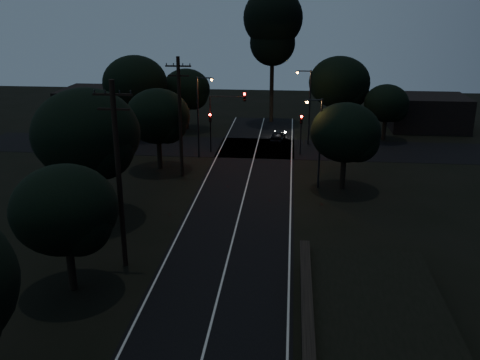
{
  "coord_description": "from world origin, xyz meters",
  "views": [
    {
      "loc": [
        3.59,
        -12.78,
        15.09
      ],
      "look_at": [
        0.0,
        24.0,
        2.5
      ],
      "focal_mm": 40.0,
      "sensor_mm": 36.0,
      "label": 1
    }
  ],
  "objects_px": {
    "signal_right": "(301,127)",
    "streetlight_a": "(200,112)",
    "utility_pole_far": "(180,116)",
    "utility_pole_mid": "(119,174)",
    "streetlight_b": "(308,102)",
    "signal_left": "(210,125)",
    "signal_mast": "(227,111)",
    "tall_pine": "(273,26)",
    "car": "(278,136)",
    "streetlight_c": "(318,137)"
  },
  "relations": [
    {
      "from": "utility_pole_mid",
      "to": "streetlight_b",
      "type": "bearing_deg",
      "value": 68.7
    },
    {
      "from": "streetlight_b",
      "to": "signal_right",
      "type": "bearing_deg",
      "value": -100.0
    },
    {
      "from": "streetlight_c",
      "to": "car",
      "type": "height_order",
      "value": "streetlight_c"
    },
    {
      "from": "utility_pole_far",
      "to": "streetlight_a",
      "type": "distance_m",
      "value": 6.1
    },
    {
      "from": "signal_left",
      "to": "streetlight_b",
      "type": "height_order",
      "value": "streetlight_b"
    },
    {
      "from": "tall_pine",
      "to": "streetlight_c",
      "type": "bearing_deg",
      "value": -79.07
    },
    {
      "from": "utility_pole_mid",
      "to": "signal_left",
      "type": "relative_size",
      "value": 2.68
    },
    {
      "from": "signal_right",
      "to": "utility_pole_mid",
      "type": "bearing_deg",
      "value": -112.99
    },
    {
      "from": "utility_pole_far",
      "to": "streetlight_a",
      "type": "relative_size",
      "value": 1.31
    },
    {
      "from": "utility_pole_far",
      "to": "car",
      "type": "distance_m",
      "value": 16.32
    },
    {
      "from": "utility_pole_mid",
      "to": "signal_right",
      "type": "height_order",
      "value": "utility_pole_mid"
    },
    {
      "from": "tall_pine",
      "to": "signal_left",
      "type": "relative_size",
      "value": 4.01
    },
    {
      "from": "streetlight_c",
      "to": "car",
      "type": "bearing_deg",
      "value": 103.48
    },
    {
      "from": "utility_pole_far",
      "to": "signal_mast",
      "type": "height_order",
      "value": "utility_pole_far"
    },
    {
      "from": "signal_left",
      "to": "signal_mast",
      "type": "bearing_deg",
      "value": 0.13
    },
    {
      "from": "utility_pole_far",
      "to": "car",
      "type": "xyz_separation_m",
      "value": [
        8.17,
        13.26,
        -4.88
      ]
    },
    {
      "from": "signal_right",
      "to": "streetlight_a",
      "type": "relative_size",
      "value": 0.51
    },
    {
      "from": "utility_pole_mid",
      "to": "signal_mast",
      "type": "distance_m",
      "value": 25.22
    },
    {
      "from": "signal_mast",
      "to": "streetlight_c",
      "type": "distance_m",
      "value": 13.28
    },
    {
      "from": "utility_pole_mid",
      "to": "utility_pole_far",
      "type": "height_order",
      "value": "utility_pole_mid"
    },
    {
      "from": "tall_pine",
      "to": "signal_right",
      "type": "height_order",
      "value": "tall_pine"
    },
    {
      "from": "signal_right",
      "to": "streetlight_b",
      "type": "distance_m",
      "value": 4.45
    },
    {
      "from": "utility_pole_mid",
      "to": "tall_pine",
      "type": "xyz_separation_m",
      "value": [
        7.0,
        40.0,
        6.13
      ]
    },
    {
      "from": "signal_left",
      "to": "signal_right",
      "type": "relative_size",
      "value": 1.0
    },
    {
      "from": "utility_pole_far",
      "to": "car",
      "type": "bearing_deg",
      "value": 58.36
    },
    {
      "from": "car",
      "to": "utility_pole_mid",
      "type": "bearing_deg",
      "value": 81.3
    },
    {
      "from": "tall_pine",
      "to": "signal_left",
      "type": "bearing_deg",
      "value": -110.46
    },
    {
      "from": "utility_pole_mid",
      "to": "signal_right",
      "type": "xyz_separation_m",
      "value": [
        10.6,
        24.99,
        -2.9
      ]
    },
    {
      "from": "signal_mast",
      "to": "streetlight_b",
      "type": "distance_m",
      "value": 9.15
    },
    {
      "from": "utility_pole_mid",
      "to": "signal_right",
      "type": "relative_size",
      "value": 2.68
    },
    {
      "from": "streetlight_c",
      "to": "signal_right",
      "type": "bearing_deg",
      "value": 97.02
    },
    {
      "from": "signal_left",
      "to": "streetlight_b",
      "type": "relative_size",
      "value": 0.51
    },
    {
      "from": "car",
      "to": "streetlight_b",
      "type": "bearing_deg",
      "value": 164.5
    },
    {
      "from": "streetlight_b",
      "to": "streetlight_c",
      "type": "xyz_separation_m",
      "value": [
        0.52,
        -14.0,
        -0.29
      ]
    },
    {
      "from": "streetlight_c",
      "to": "utility_pole_mid",
      "type": "bearing_deg",
      "value": -128.26
    },
    {
      "from": "utility_pole_mid",
      "to": "signal_mast",
      "type": "bearing_deg",
      "value": 82.96
    },
    {
      "from": "signal_left",
      "to": "car",
      "type": "bearing_deg",
      "value": 37.92
    },
    {
      "from": "streetlight_b",
      "to": "car",
      "type": "distance_m",
      "value": 5.26
    },
    {
      "from": "utility_pole_far",
      "to": "tall_pine",
      "type": "xyz_separation_m",
      "value": [
        7.0,
        23.0,
        6.38
      ]
    },
    {
      "from": "tall_pine",
      "to": "streetlight_c",
      "type": "height_order",
      "value": "tall_pine"
    },
    {
      "from": "utility_pole_mid",
      "to": "streetlight_a",
      "type": "distance_m",
      "value": 23.04
    },
    {
      "from": "utility_pole_far",
      "to": "signal_mast",
      "type": "relative_size",
      "value": 1.68
    },
    {
      "from": "signal_left",
      "to": "car",
      "type": "height_order",
      "value": "signal_left"
    },
    {
      "from": "streetlight_a",
      "to": "streetlight_c",
      "type": "xyz_separation_m",
      "value": [
        11.14,
        -8.0,
        -0.29
      ]
    },
    {
      "from": "utility_pole_far",
      "to": "signal_right",
      "type": "xyz_separation_m",
      "value": [
        10.6,
        7.99,
        -2.65
      ]
    },
    {
      "from": "signal_right",
      "to": "streetlight_c",
      "type": "distance_m",
      "value": 10.18
    },
    {
      "from": "utility_pole_mid",
      "to": "streetlight_b",
      "type": "distance_m",
      "value": 31.15
    },
    {
      "from": "signal_right",
      "to": "utility_pole_far",
      "type": "bearing_deg",
      "value": -143.0
    },
    {
      "from": "utility_pole_far",
      "to": "tall_pine",
      "type": "bearing_deg",
      "value": 73.07
    },
    {
      "from": "tall_pine",
      "to": "streetlight_a",
      "type": "xyz_separation_m",
      "value": [
        -6.31,
        -17.0,
        -7.23
      ]
    }
  ]
}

